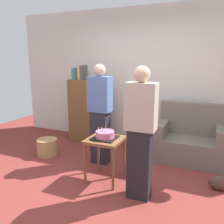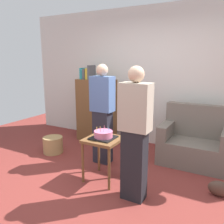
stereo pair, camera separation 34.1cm
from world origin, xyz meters
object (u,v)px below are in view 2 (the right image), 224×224
Objects in this scene: handbag at (220,189)px; side_table at (103,145)px; person_holding_cake at (135,134)px; person_blowing_candles at (102,114)px; wicker_basket at (53,145)px; birthday_cake at (103,135)px; bookshelf at (96,109)px; couch at (195,143)px.

side_table is at bearing -167.28° from handbag.
person_holding_cake is at bearing -149.27° from handbag.
person_blowing_candles reaches higher than wicker_basket.
handbag is (1.51, 0.34, -0.43)m from side_table.
person_holding_cake is (0.89, -0.73, 0.00)m from person_blowing_candles.
birthday_cake is 0.20× the size of person_blowing_candles.
wicker_basket is (-1.91, 0.63, -0.68)m from person_holding_cake.
bookshelf is 2.54× the size of side_table.
wicker_basket is 2.84m from handbag.
bookshelf is at bearing -33.69° from person_holding_cake.
couch is 3.44× the size of birthday_cake.
side_table is at bearing -54.01° from bookshelf.
bookshelf is 2.26m from person_holding_cake.
wicker_basket is at bearing -161.10° from couch.
person_holding_cake is (0.57, -0.22, 0.16)m from birthday_cake.
wicker_basket is (-0.33, -0.98, -0.52)m from bookshelf.
person_blowing_candles is at bearing 174.65° from handbag.
bookshelf is 4.40× the size of wicker_basket.
side_table is 1.60m from handbag.
person_holding_cake is 5.82× the size of handbag.
birthday_cake is at bearing -163.21° from side_table.
bookshelf is 0.97× the size of person_blowing_candles.
person_blowing_candles is 5.82× the size of handbag.
side_table reaches higher than wicker_basket.
person_holding_cake is (1.58, -1.61, 0.16)m from bookshelf.
couch is at bearing 117.90° from handbag.
bookshelf reaches higher than birthday_cake.
handbag is at bearing 12.72° from side_table.
couch reaches higher than side_table.
person_blowing_candles reaches higher than side_table.
person_blowing_candles is (-0.32, 0.51, 0.31)m from side_table.
bookshelf is 1.16m from wicker_basket.
birthday_cake is at bearing -16.93° from wicker_basket.
person_blowing_candles is 4.53× the size of wicker_basket.
handbag is (1.51, 0.34, -0.57)m from birthday_cake.
bookshelf is 1.13m from person_blowing_candles.
birthday_cake reaches higher than wicker_basket.
wicker_basket is (-2.38, -0.81, -0.19)m from couch.
birthday_cake is 0.63m from person_holding_cake.
couch is at bearing -4.70° from bookshelf.
side_table is at bearing -130.40° from couch.
side_table is (1.01, -1.39, -0.15)m from bookshelf.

